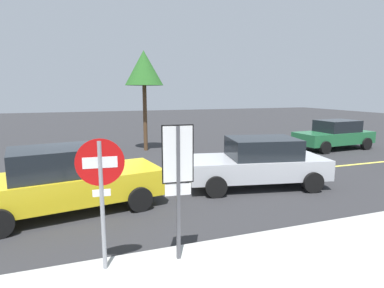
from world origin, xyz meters
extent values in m
plane|color=#2D2D30|center=(0.00, 0.00, 0.00)|extent=(80.00, 80.00, 0.00)
cube|color=#E0D14C|center=(3.00, 0.00, 0.01)|extent=(28.00, 0.16, 0.01)
cylinder|color=gray|center=(0.20, -4.89, 1.15)|extent=(0.07, 0.07, 2.30)
cylinder|color=red|center=(0.20, -4.89, 1.96)|extent=(0.76, 0.09, 0.76)
cube|color=white|center=(0.20, -4.89, 1.96)|extent=(0.53, 0.08, 0.18)
cube|color=white|center=(0.20, -4.89, 1.46)|extent=(0.28, 0.05, 0.11)
cube|color=#4C4C51|center=(1.44, -4.99, 1.25)|extent=(0.06, 0.06, 2.50)
cube|color=white|center=(1.44, -4.99, 2.02)|extent=(0.50, 0.07, 0.95)
cube|color=black|center=(1.44, -4.99, 2.02)|extent=(0.54, 0.07, 0.99)
cube|color=white|center=(1.44, -4.99, 1.41)|extent=(0.45, 0.06, 0.20)
cube|color=#B7BABF|center=(5.17, -1.23, 0.63)|extent=(4.70, 2.61, 0.63)
cube|color=black|center=(5.39, -1.27, 1.26)|extent=(2.39, 1.97, 0.63)
cylinder|color=black|center=(3.52, -1.85, 0.32)|extent=(0.67, 0.33, 0.64)
cylinder|color=black|center=(3.85, -0.06, 0.32)|extent=(0.67, 0.33, 0.64)
cylinder|color=black|center=(6.49, -2.41, 0.32)|extent=(0.67, 0.33, 0.64)
cylinder|color=black|center=(6.82, -0.61, 0.32)|extent=(0.67, 0.33, 0.64)
cube|color=#236B3D|center=(12.54, 3.22, 0.62)|extent=(4.36, 1.99, 0.61)
cube|color=black|center=(12.75, 3.24, 1.23)|extent=(2.14, 1.63, 0.61)
cylinder|color=black|center=(11.16, 2.27, 0.32)|extent=(0.65, 0.26, 0.64)
cylinder|color=black|center=(11.04, 3.97, 0.32)|extent=(0.65, 0.26, 0.64)
cylinder|color=black|center=(14.04, 2.47, 0.32)|extent=(0.65, 0.26, 0.64)
cylinder|color=black|center=(13.93, 4.17, 0.32)|extent=(0.65, 0.26, 0.64)
cube|color=gold|center=(-0.45, -1.58, 0.66)|extent=(4.83, 2.51, 0.68)
cube|color=black|center=(-0.67, -1.62, 1.34)|extent=(2.44, 1.90, 0.68)
cylinder|color=black|center=(0.95, -0.45, 0.32)|extent=(0.67, 0.32, 0.64)
cylinder|color=black|center=(1.24, -2.18, 0.32)|extent=(0.67, 0.32, 0.64)
cylinder|color=black|center=(-2.13, -0.98, 0.32)|extent=(0.67, 0.32, 0.64)
cylinder|color=#513823|center=(2.99, 6.14, 1.68)|extent=(0.20, 0.20, 3.35)
cone|color=#286023|center=(2.99, 6.14, 4.21)|extent=(1.94, 1.94, 1.72)
camera|label=1|loc=(-0.01, -9.89, 3.06)|focal=29.26mm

